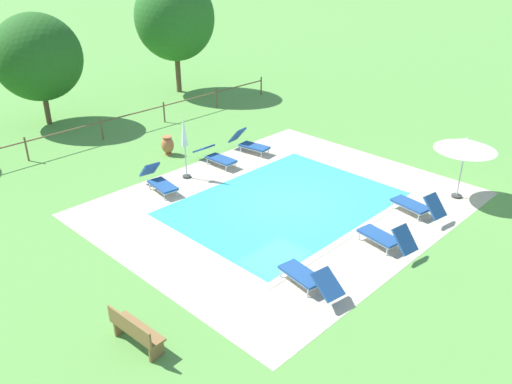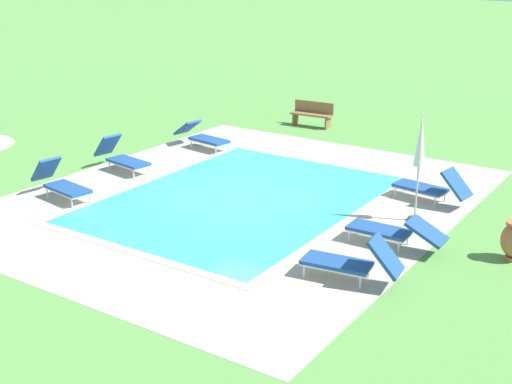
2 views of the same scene
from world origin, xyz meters
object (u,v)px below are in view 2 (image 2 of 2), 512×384
at_px(sun_lounger_north_mid, 122,157).
at_px(wooden_bench_lawn_side, 312,113).
at_px(sun_lounger_south_near_corner, 392,231).
at_px(patio_umbrella_closed_row_mid_west, 420,149).
at_px(sun_lounger_south_mid, 61,183).
at_px(sun_lounger_north_far, 351,261).
at_px(sun_lounger_north_end, 203,137).
at_px(sun_lounger_north_near_steps, 431,187).

bearing_deg(sun_lounger_north_mid, wooden_bench_lawn_side, 166.45).
distance_m(sun_lounger_south_near_corner, patio_umbrella_closed_row_mid_west, 2.16).
relative_size(sun_lounger_south_mid, wooden_bench_lawn_side, 1.29).
relative_size(sun_lounger_south_mid, patio_umbrella_closed_row_mid_west, 0.77).
distance_m(sun_lounger_south_mid, wooden_bench_lawn_side, 10.26).
xyz_separation_m(sun_lounger_north_far, sun_lounger_south_mid, (-0.19, -8.10, -0.00)).
xyz_separation_m(sun_lounger_north_end, patio_umbrella_closed_row_mid_west, (2.29, 7.93, 1.33)).
distance_m(sun_lounger_north_mid, sun_lounger_south_mid, 2.56).
height_order(sun_lounger_north_far, sun_lounger_south_mid, sun_lounger_north_far).
bearing_deg(sun_lounger_north_far, sun_lounger_north_near_steps, -176.36).
bearing_deg(wooden_bench_lawn_side, patio_umbrella_closed_row_mid_west, 43.92).
xyz_separation_m(sun_lounger_north_mid, sun_lounger_south_mid, (2.54, 0.37, -0.00)).
bearing_deg(sun_lounger_south_mid, sun_lounger_north_mid, -171.70).
distance_m(sun_lounger_north_near_steps, sun_lounger_north_mid, 8.47).
xyz_separation_m(sun_lounger_north_near_steps, sun_lounger_south_near_corner, (3.10, 0.33, -0.03)).
bearing_deg(sun_lounger_south_near_corner, sun_lounger_north_end, -116.12).
bearing_deg(wooden_bench_lawn_side, sun_lounger_south_mid, -8.22).
distance_m(sun_lounger_north_end, sun_lounger_south_mid, 5.71).
distance_m(sun_lounger_north_far, patio_umbrella_closed_row_mid_west, 3.84).
bearing_deg(sun_lounger_north_near_steps, sun_lounger_north_mid, -74.17).
xyz_separation_m(sun_lounger_north_near_steps, sun_lounger_north_end, (-0.86, -7.76, -0.02)).
relative_size(sun_lounger_north_far, patio_umbrella_closed_row_mid_west, 0.77).
bearing_deg(sun_lounger_south_near_corner, sun_lounger_north_far, -0.23).
bearing_deg(sun_lounger_north_near_steps, sun_lounger_north_end, -96.33).
bearing_deg(sun_lounger_south_near_corner, sun_lounger_south_mid, -77.87).
bearing_deg(sun_lounger_north_far, patio_umbrella_closed_row_mid_west, -177.70).
bearing_deg(sun_lounger_north_far, sun_lounger_north_end, -126.14).
height_order(sun_lounger_north_near_steps, sun_lounger_south_near_corner, sun_lounger_north_near_steps).
bearing_deg(sun_lounger_north_end, sun_lounger_north_mid, -7.10).
relative_size(sun_lounger_north_near_steps, wooden_bench_lawn_side, 1.30).
bearing_deg(sun_lounger_north_far, sun_lounger_south_mid, -91.35).
height_order(sun_lounger_north_end, wooden_bench_lawn_side, wooden_bench_lawn_side).
relative_size(sun_lounger_north_mid, wooden_bench_lawn_side, 1.28).
xyz_separation_m(sun_lounger_north_mid, sun_lounger_south_near_corner, (0.79, 8.48, -0.04)).
distance_m(sun_lounger_north_near_steps, sun_lounger_north_far, 5.05).
distance_m(sun_lounger_north_near_steps, sun_lounger_south_near_corner, 3.12).
relative_size(sun_lounger_north_near_steps, sun_lounger_north_mid, 1.02).
xyz_separation_m(sun_lounger_north_mid, wooden_bench_lawn_side, (-7.62, 1.84, 0.07)).
height_order(sun_lounger_north_far, sun_lounger_north_end, sun_lounger_north_far).
bearing_deg(patio_umbrella_closed_row_mid_west, sun_lounger_north_near_steps, -173.00).
xyz_separation_m(sun_lounger_north_end, sun_lounger_south_mid, (5.71, -0.03, 0.02)).
relative_size(sun_lounger_north_far, sun_lounger_south_near_corner, 0.93).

